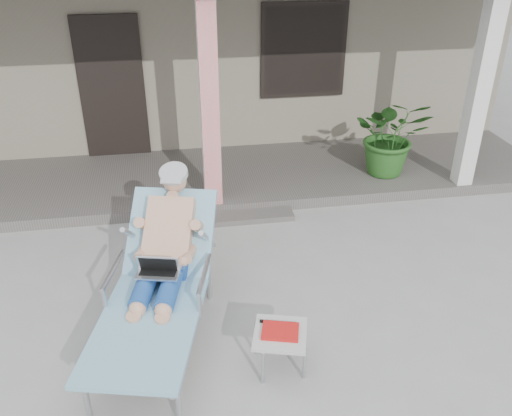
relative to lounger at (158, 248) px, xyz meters
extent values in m
plane|color=#9E9E99|center=(0.67, 0.05, -0.88)|extent=(60.00, 60.00, 0.00)
cube|color=gray|center=(0.67, 6.55, 0.62)|extent=(10.00, 5.00, 3.00)
cube|color=black|center=(-0.63, 4.02, 0.32)|extent=(0.95, 0.06, 2.10)
cube|color=black|center=(2.27, 4.02, 0.77)|extent=(1.20, 0.06, 1.30)
cube|color=black|center=(2.27, 4.02, 0.77)|extent=(1.32, 0.05, 1.42)
cube|color=#605B56|center=(0.67, 3.05, -0.81)|extent=(10.00, 2.00, 0.15)
cube|color=red|center=(0.67, 2.20, 0.57)|extent=(0.22, 0.22, 2.61)
cube|color=silver|center=(4.17, 2.20, 0.57)|extent=(0.22, 0.22, 2.61)
cube|color=#605B56|center=(0.67, 1.90, -0.85)|extent=(2.00, 0.30, 0.07)
cylinder|color=#B7B7BC|center=(-0.61, -0.98, -0.67)|extent=(0.05, 0.05, 0.43)
cylinder|color=#B7B7BC|center=(0.09, -1.15, -0.67)|extent=(0.05, 0.05, 0.43)
cylinder|color=#B7B7BC|center=(-0.24, 0.52, -0.67)|extent=(0.05, 0.05, 0.43)
cylinder|color=#B7B7BC|center=(0.46, 0.34, -0.67)|extent=(0.05, 0.05, 0.43)
cube|color=#B7B7BC|center=(-0.13, -0.53, -0.44)|extent=(1.03, 1.53, 0.03)
cube|color=#8BBAD8|center=(-0.13, -0.53, -0.41)|extent=(1.15, 1.60, 0.04)
cube|color=#B7B7BC|center=(0.11, 0.46, -0.17)|extent=(0.86, 0.82, 0.57)
cube|color=#8BBAD8|center=(0.11, 0.46, -0.13)|extent=(0.98, 0.92, 0.64)
cylinder|color=#B0B0B3|center=(0.19, 0.78, 0.38)|extent=(0.34, 0.34, 0.15)
cube|color=silver|center=(-0.01, -0.05, -0.22)|extent=(0.43, 0.35, 0.27)
cube|color=beige|center=(0.98, -0.69, -0.53)|extent=(0.55, 0.55, 0.04)
cylinder|color=#B7B7BC|center=(0.80, -0.87, -0.71)|extent=(0.03, 0.03, 0.34)
cylinder|color=#B7B7BC|center=(1.15, -0.87, -0.71)|extent=(0.03, 0.03, 0.34)
cylinder|color=#B7B7BC|center=(0.80, -0.51, -0.71)|extent=(0.03, 0.03, 0.34)
cylinder|color=#B7B7BC|center=(1.15, -0.51, -0.71)|extent=(0.03, 0.03, 0.34)
cube|color=red|center=(0.98, -0.69, -0.50)|extent=(0.36, 0.31, 0.03)
cube|color=black|center=(0.98, -0.57, -0.50)|extent=(0.30, 0.10, 0.03)
imported|color=#26591E|center=(3.26, 2.68, -0.16)|extent=(1.26, 1.16, 1.15)
camera|label=1|loc=(0.21, -4.12, 2.62)|focal=38.00mm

